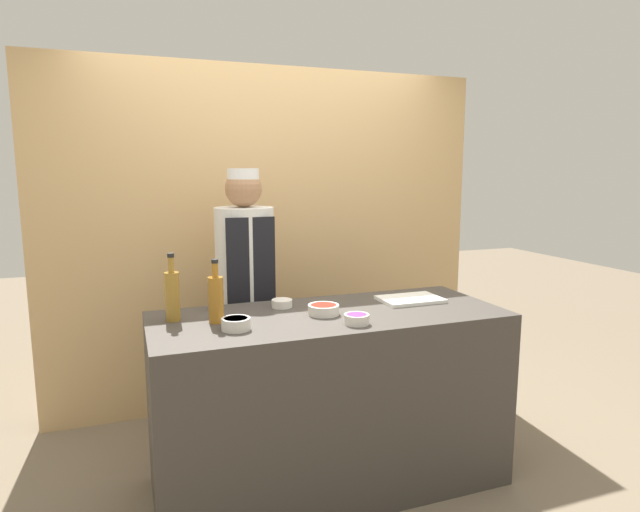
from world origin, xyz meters
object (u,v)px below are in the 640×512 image
sauce_bowl_red (323,309)px  cutting_board (410,299)px  sauce_bowl_brown (236,323)px  cup_steel (216,300)px  sauce_bowl_purple (357,319)px  bottle_amber (216,298)px  bottle_vinegar (172,295)px  sauce_bowl_green (282,303)px  chef_center (246,294)px

sauce_bowl_red → cutting_board: size_ratio=0.47×
sauce_bowl_red → sauce_bowl_brown: size_ratio=1.19×
sauce_bowl_red → cup_steel: bearing=149.5°
cutting_board → cup_steel: size_ratio=3.56×
sauce_bowl_purple → sauce_bowl_brown: bearing=169.2°
sauce_bowl_purple → bottle_amber: size_ratio=0.39×
sauce_bowl_red → cutting_board: bearing=10.1°
sauce_bowl_brown → sauce_bowl_red: bearing=13.0°
sauce_bowl_red → sauce_bowl_brown: sauce_bowl_brown is taller
bottle_vinegar → sauce_bowl_red: bearing=-11.2°
cup_steel → bottle_amber: bearing=-98.9°
sauce_bowl_brown → cutting_board: size_ratio=0.39×
bottle_amber → sauce_bowl_purple: bearing=-22.3°
sauce_bowl_purple → bottle_vinegar: size_ratio=0.36×
sauce_bowl_green → cutting_board: sauce_bowl_green is taller
bottle_amber → bottle_vinegar: size_ratio=0.93×
cutting_board → bottle_amber: 1.12m
cutting_board → sauce_bowl_brown: bearing=-168.6°
sauce_bowl_red → sauce_bowl_green: 0.27m
bottle_vinegar → cup_steel: bearing=32.5°
bottle_amber → cup_steel: (0.04, 0.26, -0.07)m
chef_center → sauce_bowl_purple: bearing=-69.6°
sauce_bowl_brown → bottle_vinegar: bottle_vinegar is taller
cup_steel → sauce_bowl_green: bearing=-12.9°
sauce_bowl_red → sauce_bowl_brown: 0.49m
bottle_amber → chef_center: (0.29, 0.67, -0.15)m
cutting_board → sauce_bowl_green: bearing=170.8°
cutting_board → chef_center: chef_center is taller
bottle_amber → bottle_vinegar: bearing=151.7°
chef_center → sauce_bowl_brown: bearing=-105.3°
sauce_bowl_red → sauce_bowl_brown: bearing=-167.0°
cup_steel → chef_center: chef_center is taller
sauce_bowl_purple → sauce_bowl_brown: (-0.57, 0.11, 0.00)m
bottle_amber → chef_center: chef_center is taller
sauce_bowl_green → bottle_vinegar: (-0.58, -0.07, 0.11)m
sauce_bowl_purple → cutting_board: 0.57m
sauce_bowl_brown → cutting_board: sauce_bowl_brown is taller
sauce_bowl_purple → cutting_board: sauce_bowl_purple is taller
bottle_amber → cup_steel: bearing=81.1°
sauce_bowl_green → bottle_vinegar: bearing=-173.0°
sauce_bowl_red → bottle_vinegar: size_ratio=0.48×
chef_center → bottle_amber: bearing=-113.4°
sauce_bowl_purple → cup_steel: (-0.59, 0.52, 0.02)m
bottle_amber → bottle_vinegar: 0.22m
sauce_bowl_green → chef_center: size_ratio=0.07×
chef_center → cup_steel: bearing=-121.2°
sauce_bowl_purple → sauce_bowl_green: bearing=119.8°
bottle_amber → cup_steel: 0.27m
sauce_bowl_red → chef_center: chef_center is taller
chef_center → sauce_bowl_green: bearing=-79.2°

